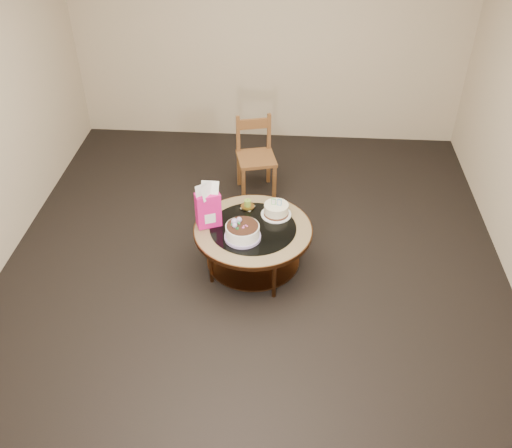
# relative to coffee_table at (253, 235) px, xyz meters

# --- Properties ---
(ground) EXTENTS (5.00, 5.00, 0.00)m
(ground) POSITION_rel_coffee_table_xyz_m (-0.00, 0.00, -0.38)
(ground) COLOR black
(ground) RESTS_ON ground
(room_walls) EXTENTS (4.52, 5.02, 2.61)m
(room_walls) POSITION_rel_coffee_table_xyz_m (-0.00, 0.00, 1.16)
(room_walls) COLOR #B9A78C
(room_walls) RESTS_ON ground
(coffee_table) EXTENTS (1.02, 1.02, 0.46)m
(coffee_table) POSITION_rel_coffee_table_xyz_m (0.00, 0.00, 0.00)
(coffee_table) COLOR #593219
(coffee_table) RESTS_ON ground
(decorated_cake) EXTENTS (0.31, 0.31, 0.18)m
(decorated_cake) POSITION_rel_coffee_table_xyz_m (-0.08, -0.15, 0.14)
(decorated_cake) COLOR #9E89C1
(decorated_cake) RESTS_ON coffee_table
(cream_cake) EXTENTS (0.27, 0.27, 0.17)m
(cream_cake) POSITION_rel_coffee_table_xyz_m (0.19, 0.20, 0.13)
(cream_cake) COLOR white
(cream_cake) RESTS_ON coffee_table
(gift_bag) EXTENTS (0.23, 0.20, 0.41)m
(gift_bag) POSITION_rel_coffee_table_xyz_m (-0.38, 0.02, 0.28)
(gift_bag) COLOR #F01689
(gift_bag) RESTS_ON coffee_table
(pillar_candle) EXTENTS (0.13, 0.13, 0.09)m
(pillar_candle) POSITION_rel_coffee_table_xyz_m (-0.07, 0.29, 0.11)
(pillar_candle) COLOR #F0D162
(pillar_candle) RESTS_ON coffee_table
(dining_chair) EXTENTS (0.46, 0.46, 0.82)m
(dining_chair) POSITION_rel_coffee_table_xyz_m (-0.07, 1.27, 0.04)
(dining_chair) COLOR brown
(dining_chair) RESTS_ON ground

